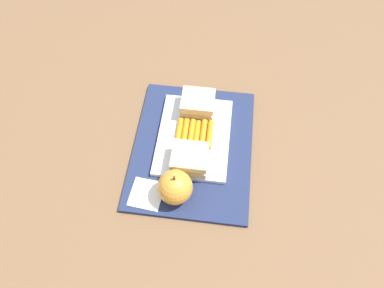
{
  "coord_description": "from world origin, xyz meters",
  "views": [
    {
      "loc": [
        0.45,
        0.05,
        0.75
      ],
      "look_at": [
        0.01,
        0.0,
        0.04
      ],
      "focal_mm": 34.03,
      "sensor_mm": 36.0,
      "label": 1
    }
  ],
  "objects_px": {
    "food_tray": "(194,137)",
    "apple": "(175,187)",
    "sandwich_half_left": "(198,104)",
    "carrot_sticks_bundle": "(194,134)",
    "sandwich_half_right": "(190,159)",
    "paper_napkin": "(147,194)"
  },
  "relations": [
    {
      "from": "food_tray",
      "to": "apple",
      "type": "distance_m",
      "value": 0.16
    },
    {
      "from": "sandwich_half_left",
      "to": "carrot_sticks_bundle",
      "type": "height_order",
      "value": "sandwich_half_left"
    },
    {
      "from": "food_tray",
      "to": "carrot_sticks_bundle",
      "type": "xyz_separation_m",
      "value": [
        -0.0,
        0.0,
        0.01
      ]
    },
    {
      "from": "sandwich_half_right",
      "to": "paper_napkin",
      "type": "relative_size",
      "value": 1.14
    },
    {
      "from": "sandwich_half_left",
      "to": "paper_napkin",
      "type": "height_order",
      "value": "sandwich_half_left"
    },
    {
      "from": "sandwich_half_left",
      "to": "carrot_sticks_bundle",
      "type": "relative_size",
      "value": 0.91
    },
    {
      "from": "food_tray",
      "to": "sandwich_half_right",
      "type": "relative_size",
      "value": 2.88
    },
    {
      "from": "sandwich_half_left",
      "to": "sandwich_half_right",
      "type": "xyz_separation_m",
      "value": [
        0.16,
        0.0,
        0.0
      ]
    },
    {
      "from": "food_tray",
      "to": "sandwich_half_right",
      "type": "bearing_deg",
      "value": 0.0
    },
    {
      "from": "sandwich_half_left",
      "to": "apple",
      "type": "height_order",
      "value": "apple"
    },
    {
      "from": "sandwich_half_right",
      "to": "apple",
      "type": "height_order",
      "value": "apple"
    },
    {
      "from": "sandwich_half_right",
      "to": "carrot_sticks_bundle",
      "type": "distance_m",
      "value": 0.08
    },
    {
      "from": "carrot_sticks_bundle",
      "to": "apple",
      "type": "xyz_separation_m",
      "value": [
        0.15,
        -0.02,
        0.02
      ]
    },
    {
      "from": "paper_napkin",
      "to": "sandwich_half_left",
      "type": "bearing_deg",
      "value": 160.18
    },
    {
      "from": "paper_napkin",
      "to": "sandwich_half_right",
      "type": "bearing_deg",
      "value": 133.71
    },
    {
      "from": "food_tray",
      "to": "carrot_sticks_bundle",
      "type": "bearing_deg",
      "value": 109.48
    },
    {
      "from": "sandwich_half_right",
      "to": "sandwich_half_left",
      "type": "bearing_deg",
      "value": 180.0
    },
    {
      "from": "apple",
      "to": "paper_napkin",
      "type": "height_order",
      "value": "apple"
    },
    {
      "from": "food_tray",
      "to": "paper_napkin",
      "type": "relative_size",
      "value": 3.29
    },
    {
      "from": "food_tray",
      "to": "sandwich_half_right",
      "type": "xyz_separation_m",
      "value": [
        0.08,
        0.0,
        0.03
      ]
    },
    {
      "from": "carrot_sticks_bundle",
      "to": "apple",
      "type": "relative_size",
      "value": 1.0
    },
    {
      "from": "food_tray",
      "to": "carrot_sticks_bundle",
      "type": "distance_m",
      "value": 0.01
    }
  ]
}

